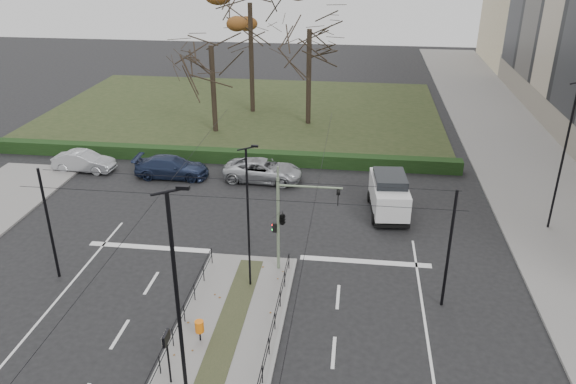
{
  "coord_description": "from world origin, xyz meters",
  "views": [
    {
      "loc": [
        5.14,
        -20.66,
        16.03
      ],
      "look_at": [
        1.68,
        6.53,
        3.36
      ],
      "focal_mm": 35.0,
      "sensor_mm": 36.0,
      "label": 1
    }
  ],
  "objects_px": {
    "white_van": "(389,193)",
    "bare_tree_near": "(211,52)",
    "parked_car_third": "(172,167)",
    "bare_tree_center": "(309,37)",
    "traffic_light": "(284,217)",
    "streetlamp_sidewalk": "(564,156)",
    "streetlamp_median_near": "(179,313)",
    "parked_car_fourth": "(263,170)",
    "info_panel": "(167,344)",
    "streetlamp_median_far": "(248,217)",
    "parked_car_second": "(84,161)",
    "litter_bin": "(199,327)",
    "rust_tree": "(250,3)"
  },
  "relations": [
    {
      "from": "streetlamp_median_near",
      "to": "parked_car_fourth",
      "type": "bearing_deg",
      "value": 92.62
    },
    {
      "from": "traffic_light",
      "to": "streetlamp_sidewalk",
      "type": "bearing_deg",
      "value": 23.28
    },
    {
      "from": "info_panel",
      "to": "parked_car_fourth",
      "type": "relative_size",
      "value": 0.43
    },
    {
      "from": "traffic_light",
      "to": "litter_bin",
      "type": "xyz_separation_m",
      "value": [
        -2.82,
        -6.1,
        -2.28
      ]
    },
    {
      "from": "streetlamp_median_near",
      "to": "parked_car_second",
      "type": "xyz_separation_m",
      "value": [
        -14.41,
        21.96,
        -4.11
      ]
    },
    {
      "from": "traffic_light",
      "to": "bare_tree_center",
      "type": "distance_m",
      "value": 25.26
    },
    {
      "from": "litter_bin",
      "to": "streetlamp_median_far",
      "type": "bearing_deg",
      "value": 72.86
    },
    {
      "from": "info_panel",
      "to": "bare_tree_near",
      "type": "height_order",
      "value": "bare_tree_near"
    },
    {
      "from": "traffic_light",
      "to": "rust_tree",
      "type": "xyz_separation_m",
      "value": [
        -6.85,
        27.93,
        7.13
      ]
    },
    {
      "from": "traffic_light",
      "to": "info_panel",
      "type": "bearing_deg",
      "value": -110.92
    },
    {
      "from": "litter_bin",
      "to": "rust_tree",
      "type": "xyz_separation_m",
      "value": [
        -4.03,
        34.03,
        9.42
      ]
    },
    {
      "from": "info_panel",
      "to": "rust_tree",
      "type": "xyz_separation_m",
      "value": [
        -3.55,
        36.58,
        8.27
      ]
    },
    {
      "from": "streetlamp_median_near",
      "to": "parked_car_fourth",
      "type": "relative_size",
      "value": 1.67
    },
    {
      "from": "parked_car_fourth",
      "to": "litter_bin",
      "type": "bearing_deg",
      "value": -175.96
    },
    {
      "from": "bare_tree_center",
      "to": "bare_tree_near",
      "type": "relative_size",
      "value": 1.13
    },
    {
      "from": "traffic_light",
      "to": "litter_bin",
      "type": "relative_size",
      "value": 5.21
    },
    {
      "from": "parked_car_second",
      "to": "bare_tree_center",
      "type": "xyz_separation_m",
      "value": [
        15.35,
        13.22,
        7.16
      ]
    },
    {
      "from": "streetlamp_sidewalk",
      "to": "white_van",
      "type": "distance_m",
      "value": 10.04
    },
    {
      "from": "rust_tree",
      "to": "bare_tree_near",
      "type": "distance_m",
      "value": 7.48
    },
    {
      "from": "info_panel",
      "to": "streetlamp_median_far",
      "type": "height_order",
      "value": "streetlamp_median_far"
    },
    {
      "from": "bare_tree_near",
      "to": "rust_tree",
      "type": "bearing_deg",
      "value": 71.27
    },
    {
      "from": "parked_car_third",
      "to": "parked_car_second",
      "type": "bearing_deg",
      "value": 86.64
    },
    {
      "from": "rust_tree",
      "to": "parked_car_fourth",
      "type": "bearing_deg",
      "value": -76.93
    },
    {
      "from": "parked_car_second",
      "to": "white_van",
      "type": "bearing_deg",
      "value": -97.1
    },
    {
      "from": "parked_car_second",
      "to": "bare_tree_near",
      "type": "relative_size",
      "value": 0.46
    },
    {
      "from": "litter_bin",
      "to": "bare_tree_center",
      "type": "relative_size",
      "value": 0.09
    },
    {
      "from": "streetlamp_median_near",
      "to": "streetlamp_median_far",
      "type": "xyz_separation_m",
      "value": [
        0.57,
        8.7,
        -0.96
      ]
    },
    {
      "from": "streetlamp_sidewalk",
      "to": "parked_car_fourth",
      "type": "relative_size",
      "value": 1.61
    },
    {
      "from": "streetlamp_sidewalk",
      "to": "rust_tree",
      "type": "distance_m",
      "value": 31.14
    },
    {
      "from": "traffic_light",
      "to": "streetlamp_sidewalk",
      "type": "xyz_separation_m",
      "value": [
        14.98,
        6.45,
        1.56
      ]
    },
    {
      "from": "traffic_light",
      "to": "bare_tree_center",
      "type": "relative_size",
      "value": 0.46
    },
    {
      "from": "litter_bin",
      "to": "parked_car_third",
      "type": "bearing_deg",
      "value": 111.49
    },
    {
      "from": "traffic_light",
      "to": "parked_car_second",
      "type": "xyz_separation_m",
      "value": [
        -16.44,
        11.57,
        -2.38
      ]
    },
    {
      "from": "streetlamp_median_far",
      "to": "white_van",
      "type": "distance_m",
      "value": 11.82
    },
    {
      "from": "parked_car_second",
      "to": "streetlamp_sidewalk",
      "type": "bearing_deg",
      "value": -95.78
    },
    {
      "from": "parked_car_fourth",
      "to": "bare_tree_center",
      "type": "xyz_separation_m",
      "value": [
        1.94,
        13.31,
        7.13
      ]
    },
    {
      "from": "white_van",
      "to": "bare_tree_near",
      "type": "distance_m",
      "value": 21.06
    },
    {
      "from": "white_van",
      "to": "bare_tree_near",
      "type": "relative_size",
      "value": 0.52
    },
    {
      "from": "parked_car_third",
      "to": "bare_tree_near",
      "type": "distance_m",
      "value": 12.04
    },
    {
      "from": "streetlamp_sidewalk",
      "to": "bare_tree_center",
      "type": "distance_m",
      "value": 24.59
    },
    {
      "from": "streetlamp_median_near",
      "to": "parked_car_third",
      "type": "bearing_deg",
      "value": 109.39
    },
    {
      "from": "traffic_light",
      "to": "streetlamp_sidewalk",
      "type": "height_order",
      "value": "streetlamp_sidewalk"
    },
    {
      "from": "streetlamp_sidewalk",
      "to": "white_van",
      "type": "xyz_separation_m",
      "value": [
        -9.41,
        1.01,
        -3.34
      ]
    },
    {
      "from": "streetlamp_median_near",
      "to": "streetlamp_median_far",
      "type": "bearing_deg",
      "value": 86.23
    },
    {
      "from": "streetlamp_median_near",
      "to": "parked_car_third",
      "type": "relative_size",
      "value": 1.75
    },
    {
      "from": "litter_bin",
      "to": "streetlamp_median_near",
      "type": "height_order",
      "value": "streetlamp_median_near"
    },
    {
      "from": "traffic_light",
      "to": "bare_tree_center",
      "type": "height_order",
      "value": "bare_tree_center"
    },
    {
      "from": "streetlamp_sidewalk",
      "to": "bare_tree_near",
      "type": "relative_size",
      "value": 0.91
    },
    {
      "from": "litter_bin",
      "to": "parked_car_second",
      "type": "distance_m",
      "value": 22.3
    },
    {
      "from": "parked_car_third",
      "to": "bare_tree_center",
      "type": "relative_size",
      "value": 0.47
    }
  ]
}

